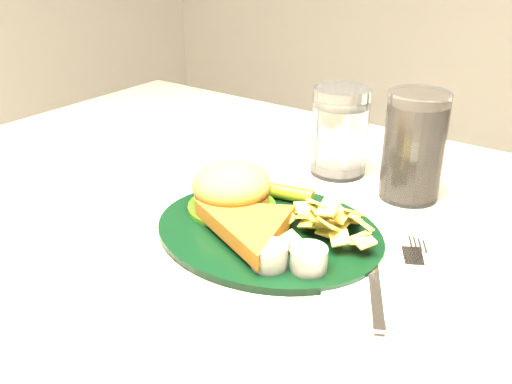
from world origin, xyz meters
TOP-DOWN VIEW (x-y plane):
  - dinner_plate at (0.04, -0.06)m, footprint 0.29×0.25m
  - water_glass at (0.01, 0.16)m, footprint 0.10×0.10m
  - cola_glass at (0.13, 0.15)m, footprint 0.08×0.08m
  - fork_napkin at (0.20, -0.08)m, footprint 0.19×0.21m
  - ramekin at (-0.31, 0.06)m, footprint 0.05×0.05m

SIDE VIEW (x-z plane):
  - fork_napkin at x=0.20m, z-range 0.75..0.76m
  - ramekin at x=-0.31m, z-range 0.75..0.78m
  - dinner_plate at x=0.04m, z-range 0.75..0.81m
  - water_glass at x=0.01m, z-range 0.75..0.88m
  - cola_glass at x=0.13m, z-range 0.75..0.90m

